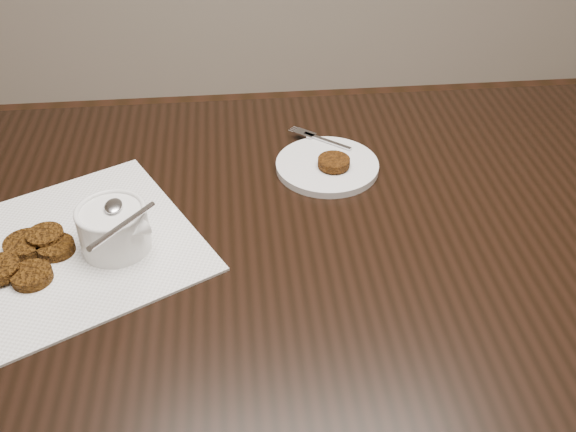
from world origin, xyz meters
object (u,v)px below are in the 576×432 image
Objects in this scene: table at (327,408)px; napkin at (73,247)px; plate_with_patty at (327,163)px; sauce_ramekin at (110,209)px.

napkin is at bearing 173.23° from table.
table is 0.54m from napkin.
plate_with_patty is at bearing 23.08° from napkin.
plate_with_patty reaches higher than table.
sauce_ramekin reaches higher than table.
sauce_ramekin is at bearing 173.27° from table.
napkin is 0.10m from sauce_ramekin.
plate_with_patty is at bearing 85.49° from table.
napkin reaches higher than table.
table is 0.44m from plate_with_patty.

